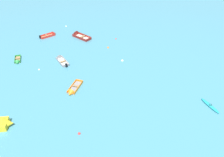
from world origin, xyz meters
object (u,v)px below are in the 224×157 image
kayak_turquoise_midfield_right (210,106)px  rowboat_orange_cluster_inner (72,91)px  mooring_buoy_outer_edge (79,134)px  mooring_buoy_midfield (108,48)px  rowboat_maroon_outer_left (78,35)px  mooring_buoy_between_boats_left (122,61)px  rowboat_grey_outer_right (61,59)px  mooring_buoy_far_field (66,26)px  rowboat_green_near_left (18,61)px  rowboat_red_distant_center (51,35)px  mooring_buoy_between_boats_right (39,70)px  mooring_buoy_near_foreground (116,39)px

kayak_turquoise_midfield_right → rowboat_orange_cluster_inner: rowboat_orange_cluster_inner is taller
mooring_buoy_outer_edge → mooring_buoy_midfield: bearing=88.2°
rowboat_orange_cluster_inner → mooring_buoy_midfield: bearing=76.2°
rowboat_maroon_outer_left → mooring_buoy_between_boats_left: size_ratio=11.16×
rowboat_grey_outer_right → mooring_buoy_far_field: size_ratio=10.40×
rowboat_green_near_left → mooring_buoy_far_field: (3.90, 15.64, -0.15)m
rowboat_maroon_outer_left → rowboat_red_distant_center: 5.53m
rowboat_red_distant_center → mooring_buoy_between_boats_left: bearing=-28.6°
kayak_turquoise_midfield_right → mooring_buoy_far_field: bearing=137.5°
rowboat_grey_outer_right → rowboat_green_near_left: rowboat_grey_outer_right is taller
mooring_buoy_between_boats_right → mooring_buoy_near_foreground: size_ratio=0.94×
mooring_buoy_between_boats_left → mooring_buoy_between_boats_right: size_ratio=1.42×
rowboat_maroon_outer_left → mooring_buoy_between_boats_right: (-3.21, -12.87, -0.22)m
rowboat_orange_cluster_inner → mooring_buoy_between_boats_left: 11.03m
mooring_buoy_between_boats_left → mooring_buoy_near_foreground: (-1.91, 8.21, 0.00)m
mooring_buoy_midfield → mooring_buoy_outer_edge: size_ratio=1.18×
kayak_turquoise_midfield_right → mooring_buoy_near_foreground: (-13.90, 18.25, -0.14)m
rowboat_maroon_outer_left → rowboat_red_distant_center: bearing=-176.7°
rowboat_green_near_left → mooring_buoy_between_boats_left: (17.40, 2.33, -0.15)m
mooring_buoy_far_field → mooring_buoy_outer_edge: mooring_buoy_far_field is taller
rowboat_green_near_left → rowboat_grey_outer_right: bearing=11.2°
rowboat_grey_outer_right → mooring_buoy_far_field: 14.60m
rowboat_orange_cluster_inner → rowboat_green_near_left: bearing=148.8°
mooring_buoy_between_boats_left → mooring_buoy_near_foreground: mooring_buoy_between_boats_left is taller
rowboat_grey_outer_right → mooring_buoy_between_boats_left: (10.42, 0.96, -0.18)m
mooring_buoy_near_foreground → rowboat_grey_outer_right: bearing=-132.9°
rowboat_green_near_left → mooring_buoy_midfield: size_ratio=7.37×
mooring_buoy_midfield → rowboat_red_distant_center: bearing=162.0°
rowboat_red_distant_center → mooring_buoy_outer_edge: 27.27m
rowboat_green_near_left → mooring_buoy_between_boats_left: size_ratio=6.99×
rowboat_maroon_outer_left → mooring_buoy_midfield: rowboat_maroon_outer_left is taller
rowboat_maroon_outer_left → rowboat_green_near_left: 13.39m
rowboat_grey_outer_right → rowboat_green_near_left: size_ratio=1.23×
rowboat_red_distant_center → rowboat_orange_cluster_inner: bearing=-62.7°
rowboat_grey_outer_right → mooring_buoy_between_boats_left: size_ratio=8.61×
mooring_buoy_between_boats_left → mooring_buoy_near_foreground: 8.43m
mooring_buoy_between_boats_right → mooring_buoy_midfield: bearing=40.6°
rowboat_maroon_outer_left → rowboat_grey_outer_right: 9.65m
mooring_buoy_midfield → mooring_buoy_near_foreground: (1.07, 3.85, 0.00)m
mooring_buoy_far_field → mooring_buoy_near_foreground: bearing=-23.8°
kayak_turquoise_midfield_right → rowboat_grey_outer_right: (-22.42, 9.09, 0.04)m
mooring_buoy_far_field → rowboat_red_distant_center: bearing=-109.7°
rowboat_maroon_outer_left → rowboat_grey_outer_right: bearing=-94.0°
rowboat_orange_cluster_inner → mooring_buoy_outer_edge: (2.65, -7.24, -0.16)m
mooring_buoy_between_boats_left → mooring_buoy_far_field: 18.96m
rowboat_red_distant_center → mooring_buoy_between_boats_left: 17.41m
kayak_turquoise_midfield_right → mooring_buoy_between_boats_right: (-24.97, 5.84, -0.14)m
mooring_buoy_midfield → mooring_buoy_near_foreground: 4.00m
rowboat_red_distant_center → mooring_buoy_far_field: rowboat_red_distant_center is taller
rowboat_orange_cluster_inner → mooring_buoy_between_boats_right: (-6.69, 4.86, -0.16)m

